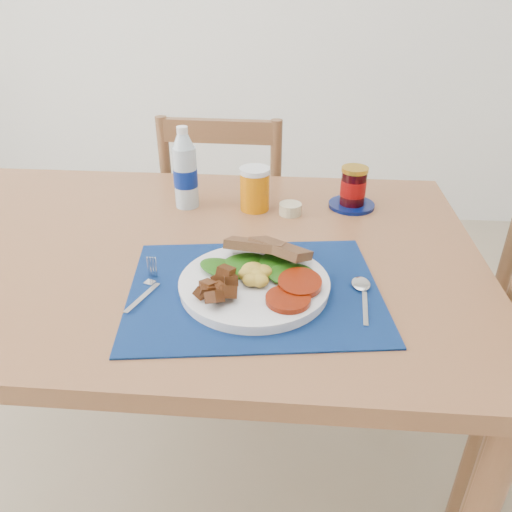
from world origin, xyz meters
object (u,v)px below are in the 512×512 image
(chair_far, at_px, (227,210))
(juice_glass, at_px, (255,190))
(water_bottle, at_px, (185,172))
(breakfast_plate, at_px, (251,281))
(jam_on_saucer, at_px, (353,190))

(chair_far, xyz_separation_m, juice_glass, (0.13, -0.40, 0.24))
(chair_far, distance_m, water_bottle, 0.49)
(breakfast_plate, relative_size, juice_glass, 2.73)
(chair_far, relative_size, water_bottle, 5.26)
(chair_far, bearing_deg, breakfast_plate, 102.92)
(water_bottle, bearing_deg, jam_on_saucer, 3.82)
(juice_glass, xyz_separation_m, jam_on_saucer, (0.25, 0.03, -0.00))
(breakfast_plate, bearing_deg, jam_on_saucer, 79.30)
(chair_far, xyz_separation_m, water_bottle, (-0.05, -0.39, 0.28))
(jam_on_saucer, bearing_deg, juice_glass, -172.16)
(chair_far, distance_m, juice_glass, 0.49)
(water_bottle, relative_size, juice_glass, 2.01)
(water_bottle, distance_m, jam_on_saucer, 0.43)
(chair_far, bearing_deg, jam_on_saucer, 137.76)
(water_bottle, distance_m, juice_glass, 0.18)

